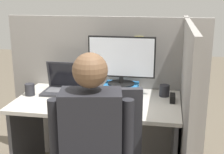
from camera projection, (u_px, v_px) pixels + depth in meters
The scene contains 12 objects.
cubicle_panel_back at pixel (107, 91), 2.91m from camera, with size 1.83×0.05×1.38m.
cubicle_panel_right at pixel (184, 115), 2.36m from camera, with size 0.04×1.37×1.38m.
desk at pixel (98, 121), 2.58m from camera, with size 1.33×0.72×0.74m.
paper_box at pixel (121, 89), 2.68m from camera, with size 0.28×0.24×0.08m.
monitor at pixel (121, 60), 2.61m from camera, with size 0.56×0.23×0.41m.
laptop at pixel (64, 87), 2.71m from camera, with size 0.34×0.25×0.26m.
mouse at pixel (80, 103), 2.41m from camera, with size 0.06×0.05×0.03m.
stapler at pixel (173, 98), 2.49m from camera, with size 0.04×0.12×0.06m.
carrot_toy at pixel (120, 111), 2.24m from camera, with size 0.04×0.16×0.04m.
person at pixel (87, 150), 1.73m from camera, with size 0.47×0.47×1.28m.
coffee_mug at pixel (164, 91), 2.61m from camera, with size 0.08×0.08×0.10m.
pen_cup at pixel (30, 90), 2.63m from camera, with size 0.08×0.08×0.10m.
Camera 1 is at (0.54, -1.97, 1.59)m, focal length 50.00 mm.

